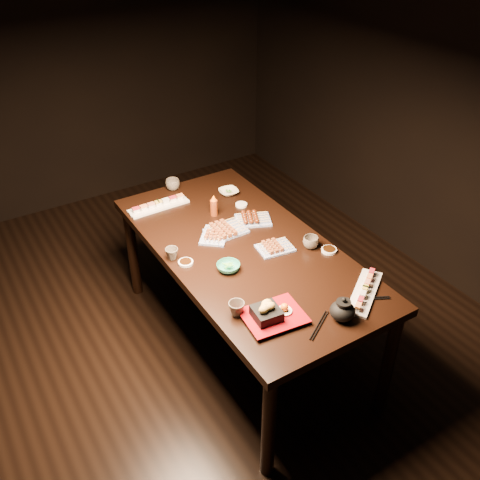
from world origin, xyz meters
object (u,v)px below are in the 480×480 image
Objects in this scene: tempura_tray at (274,310)px; teacup_mid_right at (311,242)px; sushi_platter_far at (158,204)px; teacup_far_left at (172,254)px; edamame_bowl_green at (228,267)px; edamame_bowl_cream at (229,192)px; teacup_far_right at (173,184)px; yakitori_plate_right at (275,245)px; dining_table at (244,297)px; yakitori_plate_left at (215,233)px; teacup_near_left at (236,309)px; teapot at (343,309)px; condiment_bottle at (214,205)px; sushi_platter_near at (365,290)px; yakitori_plate_center at (226,228)px.

teacup_mid_right is (0.52, 0.38, -0.02)m from tempura_tray.
sushi_platter_far is 0.58m from teacup_far_left.
edamame_bowl_green reaches higher than edamame_bowl_cream.
tempura_tray is 3.06× the size of teacup_far_right.
yakitori_plate_right is 1.57× the size of edamame_bowl_cream.
dining_table is 0.46m from edamame_bowl_green.
yakitori_plate_left is 2.15× the size of teacup_far_right.
tempura_tray reaches higher than teacup_near_left.
sushi_platter_far is 1.98× the size of yakitori_plate_right.
teapot is at bearing -34.63° from teacup_near_left.
teapot reaches higher than yakitori_plate_left.
dining_table is 0.56m from teacup_mid_right.
teacup_far_right reaches higher than edamame_bowl_green.
yakitori_plate_right is at bearing -78.74° from teacup_far_right.
condiment_bottle is at bearing 132.53° from sushi_platter_far.
sushi_platter_near is 0.24m from teapot.
edamame_bowl_cream is 1.35m from teapot.
teacup_mid_right is (0.51, -0.06, 0.02)m from edamame_bowl_green.
yakitori_plate_left is at bearing 104.99° from sushi_platter_far.
edamame_bowl_cream is 1.34× the size of teacup_far_right.
yakitori_plate_left is (-0.23, 0.29, 0.00)m from yakitori_plate_right.
yakitori_plate_right is at bearing -22.74° from teacup_far_left.
sushi_platter_far is 2.72× the size of teapot.
yakitori_plate_right is 0.52m from condiment_bottle.
yakitori_plate_right is 2.48× the size of teacup_near_left.
yakitori_plate_left is at bearing 69.34° from teacup_near_left.
sushi_platter_near is 0.67m from teacup_near_left.
teacup_far_left is at bearing 89.95° from teapot.
edamame_bowl_cream is (0.43, 0.72, -0.00)m from edamame_bowl_green.
sushi_platter_near is 0.97× the size of sushi_platter_far.
teacup_mid_right is at bearing 53.50° from sushi_platter_near.
tempura_tray is at bearing -96.10° from teacup_far_right.
teacup_far_right reaches higher than sushi_platter_near.
teapot is (0.48, -0.87, 0.03)m from teacup_far_left.
sushi_platter_near is 0.92m from yakitori_plate_center.
teapot is (0.17, -0.94, 0.04)m from yakitori_plate_left.
teacup_far_right is (-0.19, 0.94, 0.01)m from yakitori_plate_right.
teacup_far_right is at bearing 63.87° from teacup_far_left.
yakitori_plate_right is 0.96m from teacup_far_right.
sushi_platter_near is 1.31× the size of tempura_tray.
teacup_mid_right is 0.62× the size of teapot.
yakitori_plate_left is 0.57m from teacup_mid_right.
dining_table is at bearing 53.94° from teacup_near_left.
edamame_bowl_cream is 1.20m from teacup_near_left.
yakitori_plate_right is 2.78× the size of teacup_far_left.
yakitori_plate_right is 1.41× the size of condiment_bottle.
teacup_far_left reaches higher than sushi_platter_near.
edamame_bowl_green is at bearing 92.07° from sushi_platter_far.
edamame_bowl_cream is 0.39m from teacup_far_right.
teacup_far_left is at bearing -144.10° from edamame_bowl_cream.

